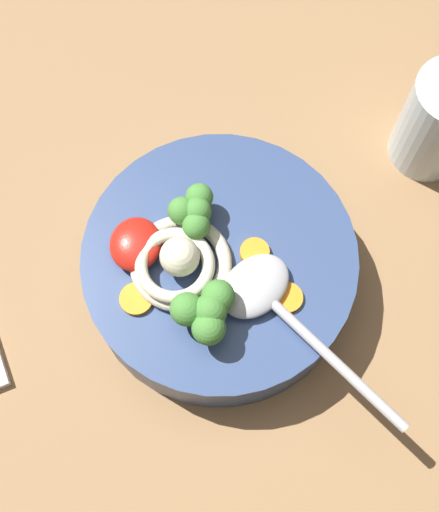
# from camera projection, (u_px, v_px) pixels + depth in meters

# --- Properties ---
(table_slab) EXTENTS (1.20, 1.20, 0.04)m
(table_slab) POSITION_uv_depth(u_px,v_px,m) (202.00, 243.00, 0.63)
(table_slab) COLOR #936D47
(table_slab) RESTS_ON ground
(soup_bowl) EXTENTS (0.22, 0.22, 0.06)m
(soup_bowl) POSITION_uv_depth(u_px,v_px,m) (220.00, 268.00, 0.57)
(soup_bowl) COLOR #334775
(soup_bowl) RESTS_ON table_slab
(noodle_pile) EXTENTS (0.09, 0.09, 0.04)m
(noodle_pile) POSITION_uv_depth(u_px,v_px,m) (179.00, 262.00, 0.53)
(noodle_pile) COLOR beige
(noodle_pile) RESTS_ON soup_bowl
(soup_spoon) EXTENTS (0.14, 0.15, 0.02)m
(soup_spoon) POSITION_uv_depth(u_px,v_px,m) (268.00, 298.00, 0.52)
(soup_spoon) COLOR #B7B7BC
(soup_spoon) RESTS_ON soup_bowl
(chili_sauce_dollop) EXTENTS (0.05, 0.04, 0.02)m
(chili_sauce_dollop) POSITION_uv_depth(u_px,v_px,m) (136.00, 244.00, 0.54)
(chili_sauce_dollop) COLOR red
(chili_sauce_dollop) RESTS_ON soup_bowl
(broccoli_floret_near_spoon) EXTENTS (0.04, 0.04, 0.03)m
(broccoli_floret_near_spoon) POSITION_uv_depth(u_px,v_px,m) (194.00, 212.00, 0.53)
(broccoli_floret_near_spoon) COLOR #7A9E60
(broccoli_floret_near_spoon) RESTS_ON soup_bowl
(broccoli_floret_beside_chili) EXTENTS (0.05, 0.04, 0.04)m
(broccoli_floret_beside_chili) POSITION_uv_depth(u_px,v_px,m) (208.00, 311.00, 0.50)
(broccoli_floret_beside_chili) COLOR #7A9E60
(broccoli_floret_beside_chili) RESTS_ON soup_bowl
(carrot_slice_right) EXTENTS (0.02, 0.02, 0.00)m
(carrot_slice_right) POSITION_uv_depth(u_px,v_px,m) (287.00, 298.00, 0.53)
(carrot_slice_right) COLOR orange
(carrot_slice_right) RESTS_ON soup_bowl
(carrot_slice_left) EXTENTS (0.02, 0.02, 0.01)m
(carrot_slice_left) POSITION_uv_depth(u_px,v_px,m) (255.00, 252.00, 0.54)
(carrot_slice_left) COLOR orange
(carrot_slice_left) RESTS_ON soup_bowl
(carrot_slice_rear) EXTENTS (0.03, 0.03, 0.00)m
(carrot_slice_rear) POSITION_uv_depth(u_px,v_px,m) (136.00, 299.00, 0.53)
(carrot_slice_rear) COLOR orange
(carrot_slice_rear) RESTS_ON soup_bowl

